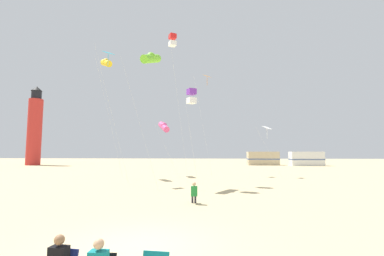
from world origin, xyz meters
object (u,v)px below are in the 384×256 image
at_px(kite_box_violet, 192,96).
at_px(kite_diamond_cyan, 109,58).
at_px(kite_box_scarlet, 173,40).
at_px(kite_tube_rainbow, 164,127).
at_px(kite_diamond_orange, 207,81).
at_px(kite_flyer_standing, 194,192).
at_px(rv_van_white, 306,159).
at_px(kite_tube_gold, 106,63).
at_px(lighthouse_distant, 35,128).
at_px(kite_tube_lime, 151,58).
at_px(rv_van_tan, 263,158).
at_px(kite_diamond_white, 267,129).

bearing_deg(kite_box_violet, kite_diamond_cyan, 161.25).
xyz_separation_m(kite_box_scarlet, kite_tube_rainbow, (-1.86, 6.51, -7.50)).
bearing_deg(kite_tube_rainbow, kite_diamond_orange, 18.72).
relative_size(kite_flyer_standing, rv_van_white, 0.18).
bearing_deg(kite_tube_gold, kite_flyer_standing, -52.55).
distance_m(kite_diamond_orange, lighthouse_distant, 42.44).
bearing_deg(kite_diamond_cyan, lighthouse_distant, 132.19).
xyz_separation_m(kite_flyer_standing, kite_tube_lime, (-3.93, 6.68, 9.90)).
bearing_deg(kite_box_scarlet, rv_van_white, 52.92).
bearing_deg(kite_tube_gold, lighthouse_distant, 135.40).
xyz_separation_m(kite_tube_rainbow, rv_van_white, (24.86, 23.94, -4.32)).
bearing_deg(rv_van_white, rv_van_tan, 165.47).
bearing_deg(kite_box_scarlet, kite_tube_rainbow, 105.91).
xyz_separation_m(kite_flyer_standing, kite_tube_rainbow, (-4.37, 15.91, 5.09)).
relative_size(kite_diamond_white, kite_box_scarlet, 0.41).
relative_size(kite_tube_lime, rv_van_tan, 1.73).
xyz_separation_m(kite_tube_gold, rv_van_white, (31.19, 25.88, -11.42)).
relative_size(kite_tube_rainbow, rv_van_tan, 0.99).
bearing_deg(kite_tube_rainbow, kite_diamond_cyan, -116.14).
relative_size(kite_tube_gold, lighthouse_distant, 0.80).
distance_m(kite_tube_gold, kite_box_violet, 14.41).
distance_m(kite_flyer_standing, kite_box_violet, 8.53).
relative_size(kite_tube_lime, lighthouse_distant, 0.67).
bearing_deg(kite_diamond_white, lighthouse_distant, 151.57).
distance_m(kite_diamond_white, lighthouse_distant, 49.30).
height_order(kite_box_scarlet, rv_van_white, kite_box_scarlet).
bearing_deg(kite_flyer_standing, kite_tube_rainbow, -79.75).
distance_m(kite_diamond_orange, kite_tube_gold, 11.98).
height_order(kite_tube_gold, kite_tube_lime, kite_tube_gold).
bearing_deg(kite_tube_lime, kite_diamond_white, 37.63).
bearing_deg(kite_tube_lime, kite_tube_rainbow, 92.70).
distance_m(kite_tube_rainbow, kite_box_violet, 11.09).
distance_m(kite_box_scarlet, kite_tube_gold, 9.38).
distance_m(kite_box_scarlet, kite_tube_rainbow, 10.10).
bearing_deg(kite_tube_rainbow, kite_diamond_white, -2.48).
distance_m(kite_diamond_white, kite_tube_gold, 19.63).
height_order(kite_diamond_orange, rv_van_tan, kite_diamond_orange).
relative_size(kite_flyer_standing, kite_tube_gold, 0.09).
height_order(kite_flyer_standing, kite_tube_rainbow, kite_tube_rainbow).
height_order(kite_diamond_orange, kite_box_violet, kite_diamond_orange).
xyz_separation_m(kite_box_scarlet, kite_tube_gold, (-8.18, 4.57, -0.40)).
bearing_deg(kite_diamond_orange, rv_van_white, 48.25).
relative_size(kite_diamond_white, kite_box_violet, 0.75).
bearing_deg(kite_diamond_white, kite_diamond_cyan, -155.15).
distance_m(kite_tube_rainbow, kite_tube_lime, 10.42).
xyz_separation_m(kite_diamond_white, kite_tube_gold, (-18.08, -1.43, 7.52)).
distance_m(kite_tube_gold, rv_van_white, 42.11).
height_order(kite_diamond_orange, lighthouse_distant, lighthouse_distant).
distance_m(lighthouse_distant, rv_van_tan, 48.70).
height_order(kite_box_scarlet, rv_van_tan, kite_box_scarlet).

